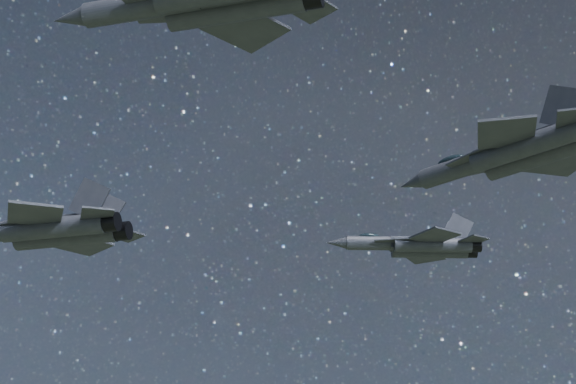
% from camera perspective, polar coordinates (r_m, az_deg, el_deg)
% --- Properties ---
extents(jet_lead, '(20.26, 14.25, 5.12)m').
position_cam_1_polar(jet_lead, '(80.27, -15.51, -2.40)').
color(jet_lead, '#32343F').
extents(jet_left, '(15.06, 9.98, 3.84)m').
position_cam_1_polar(jet_left, '(84.33, 8.42, -3.45)').
color(jet_left, '#32343F').
extents(jet_slot, '(18.39, 12.08, 4.73)m').
position_cam_1_polar(jet_slot, '(68.64, 14.54, 2.51)').
color(jet_slot, '#32343F').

